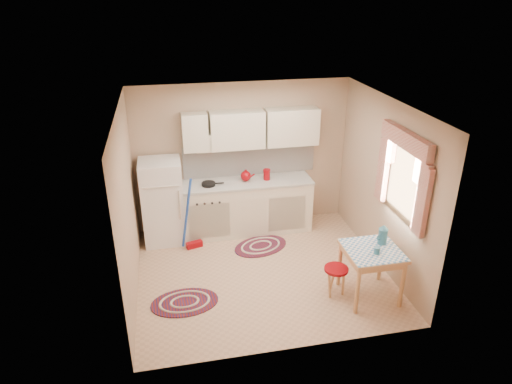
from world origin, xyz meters
The scene contains 14 objects.
room_shell centered at (0.16, 0.24, 1.60)m, with size 3.64×3.60×2.52m.
fridge centered at (-1.37, 1.25, 0.70)m, with size 0.65×0.60×1.40m, color white.
broom centered at (-0.93, 0.90, 0.60)m, with size 0.28×0.12×1.20m, color #1C47B1, non-canonical shape.
base_cabinets centered at (-0.03, 1.30, 0.44)m, with size 2.25×0.60×0.88m, color silver.
countertop centered at (-0.03, 1.30, 0.90)m, with size 2.27×0.62×0.04m, color #B7B6AD.
frying_pan centered at (-0.62, 1.25, 0.94)m, with size 0.22×0.22×0.05m, color black.
red_kettle centered at (0.00, 1.30, 1.01)m, with size 0.19×0.17×0.19m, color #8F050C, non-canonical shape.
red_canister centered at (0.36, 1.30, 1.00)m, with size 0.11×0.11×0.16m, color #8F050C.
table centered at (1.30, -0.83, 0.36)m, with size 0.72×0.72×0.72m, color tan.
stool centered at (0.86, -0.71, 0.21)m, with size 0.33×0.33×0.42m, color #8F050C.
coffee_pot centered at (1.48, -0.71, 0.87)m, with size 0.15×0.13×0.30m, color #2C6C87, non-canonical shape.
mug centered at (1.31, -0.93, 0.77)m, with size 0.08×0.08×0.10m, color #2C6C87.
rug_center centered at (0.13, 0.70, 0.01)m, with size 0.91×0.61×0.02m, color maroon, non-canonical shape.
rug_left centered at (-1.17, -0.50, 0.01)m, with size 0.91×0.61×0.02m, color maroon, non-canonical shape.
Camera 1 is at (-1.23, -5.53, 3.90)m, focal length 32.00 mm.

